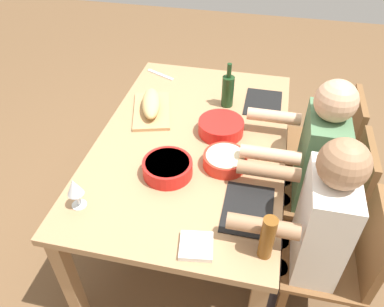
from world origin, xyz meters
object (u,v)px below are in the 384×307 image
cutting_board (152,111)px  napkin_stack (196,246)px  chair_far_right (341,261)px  serving_bowl_salad (221,126)px  dining_table (192,150)px  serving_bowl_pasta (225,160)px  beer_bottle (267,238)px  serving_bowl_greens (168,167)px  chair_far_center (335,193)px  diner_far_center (310,161)px  bread_loaf (151,103)px  wine_glass (74,188)px  diner_far_right (312,226)px  wine_bottle (228,90)px  chair_far_left (331,144)px

cutting_board → napkin_stack: (0.93, 0.48, 0.00)m
chair_far_right → serving_bowl_salad: size_ratio=3.25×
dining_table → serving_bowl_pasta: size_ratio=7.33×
chair_far_right → beer_bottle: size_ratio=3.86×
chair_far_right → cutting_board: (-0.67, -1.15, 0.27)m
serving_bowl_greens → cutting_board: size_ratio=0.64×
dining_table → chair_far_center: 0.87m
diner_far_center → bread_loaf: diner_far_center is taller
serving_bowl_greens → cutting_board: bearing=-154.5°
serving_bowl_greens → wine_glass: 0.47m
diner_far_right → wine_glass: 1.10m
diner_far_right → serving_bowl_greens: 0.75m
bread_loaf → serving_bowl_greens: bearing=25.5°
diner_far_right → serving_bowl_greens: (-0.15, -0.72, 0.09)m
dining_table → cutting_board: (-0.21, -0.30, 0.09)m
chair_far_right → cutting_board: bearing=-120.1°
serving_bowl_salad → serving_bowl_pasta: serving_bowl_salad is taller
wine_bottle → wine_glass: 1.14m
cutting_board → wine_bottle: (-0.18, 0.45, 0.10)m
serving_bowl_pasta → serving_bowl_greens: serving_bowl_greens is taller
chair_far_right → serving_bowl_greens: size_ratio=3.35×
bread_loaf → chair_far_left: bearing=102.2°
chair_far_right → chair_far_left: 0.92m
serving_bowl_salad → napkin_stack: 0.81m
diner_far_center → serving_bowl_salad: bearing=-100.3°
diner_far_right → serving_bowl_pasta: (-0.28, -0.45, 0.08)m
chair_far_right → chair_far_left: bearing=180.0°
diner_far_center → bread_loaf: bearing=-102.1°
chair_far_center → cutting_board: size_ratio=2.12×
diner_far_center → bread_loaf: size_ratio=3.75×
serving_bowl_pasta → bread_loaf: (-0.39, -0.52, 0.02)m
diner_far_center → serving_bowl_pasta: 0.49m
diner_far_center → wine_glass: size_ratio=7.23×
diner_far_right → cutting_board: diner_far_right is taller
wine_glass → chair_far_right: bearing=96.6°
bread_loaf → wine_bottle: size_ratio=1.10×
serving_bowl_salad → beer_bottle: 0.84m
napkin_stack → chair_far_left: bearing=150.3°
cutting_board → wine_glass: size_ratio=2.41×
chair_far_center → napkin_stack: bearing=-43.1°
diner_far_center → cutting_board: (-0.21, -0.97, 0.05)m
cutting_board → beer_bottle: size_ratio=1.82×
dining_table → serving_bowl_salad: size_ratio=6.39×
chair_far_left → chair_far_center: same height
diner_far_right → napkin_stack: diner_far_right is taller
chair_far_right → wine_glass: (0.15, -1.26, 0.37)m
serving_bowl_greens → napkin_stack: bearing=29.9°
dining_table → wine_glass: wine_glass is taller
cutting_board → napkin_stack: 1.04m
cutting_board → serving_bowl_greens: bearing=25.5°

